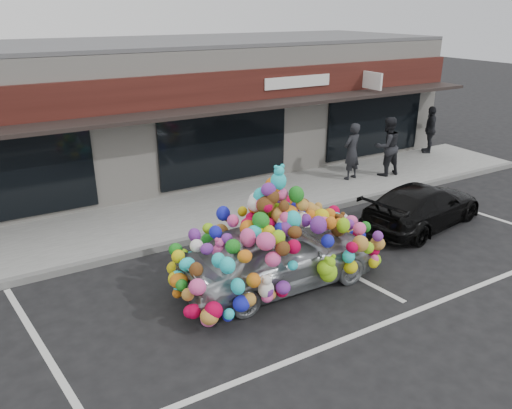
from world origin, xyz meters
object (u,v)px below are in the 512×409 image
toy_car (277,247)px  pedestrian_a (352,151)px  pedestrian_b (387,146)px  pedestrian_c (430,130)px  black_sedan (423,206)px

toy_car → pedestrian_a: size_ratio=2.41×
pedestrian_b → pedestrian_c: pedestrian_b is taller
black_sedan → pedestrian_b: (1.87, 3.30, 0.55)m
pedestrian_a → black_sedan: bearing=67.9°
pedestrian_a → pedestrian_c: size_ratio=1.04×
toy_car → pedestrian_c: size_ratio=2.50×
toy_car → pedestrian_a: toy_car is taller
toy_car → pedestrian_b: size_ratio=2.28×
pedestrian_b → black_sedan: bearing=64.9°
pedestrian_a → pedestrian_c: bearing=179.7°
black_sedan → pedestrian_a: pedestrian_a is taller
black_sedan → pedestrian_b: size_ratio=2.01×
toy_car → pedestrian_c: 11.31m
pedestrian_b → pedestrian_c: 3.58m
pedestrian_a → pedestrian_b: pedestrian_b is taller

